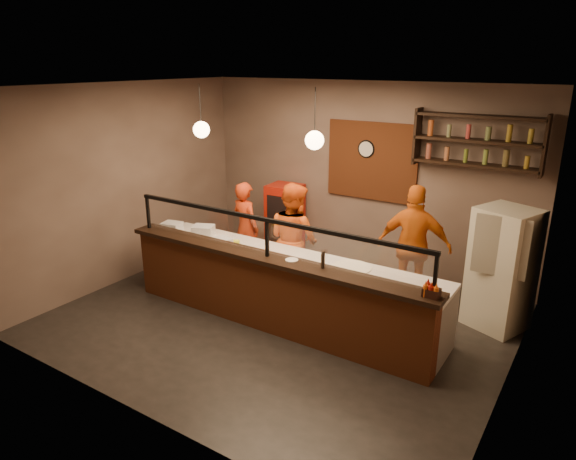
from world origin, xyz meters
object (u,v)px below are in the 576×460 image
Objects in this scene: cook_left at (246,228)px; cook_right at (414,246)px; pepper_mill at (323,260)px; red_cooler at (285,221)px; cook_mid at (294,239)px; fridge at (502,269)px; pizza_dough at (351,267)px; condiment_caddy at (431,292)px; wall_clock at (366,149)px.

cook_right is at bearing -159.65° from cook_left.
red_cooler is at bearing 131.67° from pepper_mill.
cook_mid is 1.30× the size of red_cooler.
cook_left is 0.90× the size of cook_mid.
cook_left reaches higher than red_cooler.
cook_mid is 3.00m from fridge.
pepper_mill is at bearing 161.59° from cook_left.
cook_left is at bearing -102.15° from red_cooler.
pizza_dough is at bearing 173.49° from cook_mid.
cook_mid is at bearing 179.80° from cook_left.
fridge is at bearing 167.92° from cook_right.
red_cooler is (-1.00, 1.27, -0.21)m from cook_mid.
pepper_mill reaches higher than condiment_caddy.
fridge is at bearing 77.46° from condiment_caddy.
fridge is (2.93, 0.60, -0.04)m from cook_mid.
condiment_caddy is (3.53, -2.47, 0.43)m from red_cooler.
pizza_dough is at bearing 154.07° from condiment_caddy.
condiment_caddy is at bearing -2.54° from pepper_mill.
fridge is 7.55× the size of pepper_mill.
red_cooler is at bearing -24.19° from cook_right.
fridge is 3.99m from red_cooler.
cook_right reaches higher than condiment_caddy.
cook_right is at bearing -159.83° from fridge.
wall_clock is 2.04m from red_cooler.
cook_left is 2.57m from pizza_dough.
fridge is at bearing -162.22° from cook_left.
condiment_caddy is (2.10, -2.78, -0.99)m from wall_clock.
cook_left is 3.97m from condiment_caddy.
pizza_dough is (1.27, -0.58, 0.02)m from cook_mid.
cook_left is 0.94× the size of fridge.
pizza_dough is at bearing -123.03° from fridge.
condiment_caddy is at bearing -52.91° from wall_clock.
pizza_dough is at bearing -68.82° from wall_clock.
red_cooler is 2.55× the size of pizza_dough.
red_cooler reaches higher than condiment_caddy.
red_cooler is 7.66× the size of condiment_caddy.
cook_mid is 7.94× the size of pepper_mill.
cook_right is at bearing -141.48° from cook_mid.
pizza_dough is (0.84, -2.16, -1.19)m from wall_clock.
cook_right is at bearing 70.86° from pizza_dough.
pepper_mill is (1.14, -1.13, 0.29)m from cook_mid.
cook_mid is 2.81m from condiment_caddy.
condiment_caddy is (0.84, -1.83, 0.19)m from cook_right.
wall_clock is at bearing -87.23° from cook_mid.
condiment_caddy is (2.53, -1.20, 0.22)m from cook_mid.
cook_right is 1.87m from pepper_mill.
pepper_mill is at bearing -52.05° from red_cooler.
cook_mid is 1.81m from cook_right.
cook_right reaches higher than red_cooler.
pepper_mill is (-0.13, -0.55, 0.27)m from pizza_dough.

